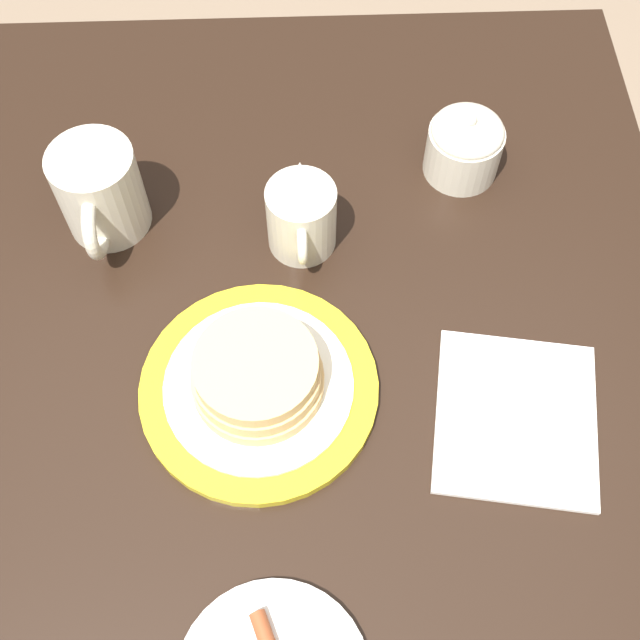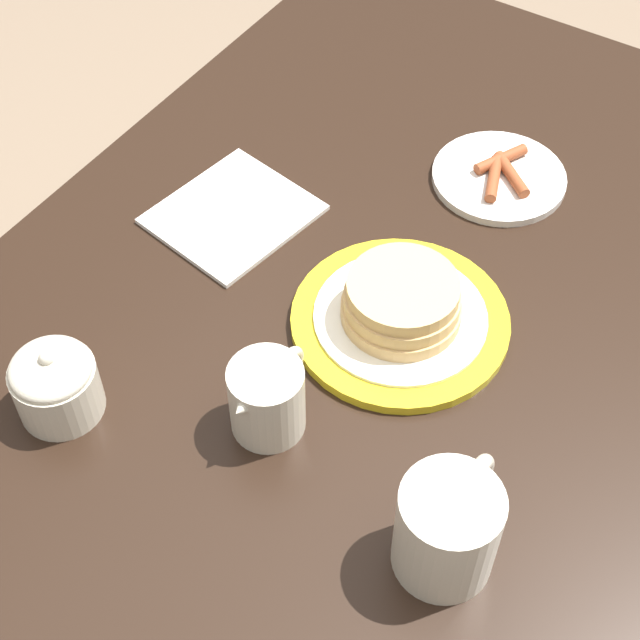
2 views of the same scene
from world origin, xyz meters
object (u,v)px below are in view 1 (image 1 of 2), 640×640
at_px(coffee_mug, 100,192).
at_px(creamer_pitcher, 301,216).
at_px(sugar_bowl, 465,145).
at_px(pancake_plate, 258,381).
at_px(napkin, 516,416).

xyz_separation_m(coffee_mug, creamer_pitcher, (0.03, 0.21, -0.01)).
bearing_deg(sugar_bowl, pancake_plate, -40.05).
height_order(creamer_pitcher, sugar_bowl, creamer_pitcher).
relative_size(pancake_plate, coffee_mug, 1.85).
xyz_separation_m(sugar_bowl, napkin, (0.31, 0.02, -0.04)).
bearing_deg(coffee_mug, creamer_pitcher, 81.66).
distance_m(coffee_mug, creamer_pitcher, 0.21).
height_order(pancake_plate, sugar_bowl, sugar_bowl).
bearing_deg(coffee_mug, sugar_bowl, 99.09).
bearing_deg(sugar_bowl, napkin, 3.08).
bearing_deg(coffee_mug, napkin, 59.08).
xyz_separation_m(creamer_pitcher, sugar_bowl, (-0.09, 0.18, -0.00)).
bearing_deg(creamer_pitcher, napkin, 42.91).
relative_size(coffee_mug, napkin, 0.66).
xyz_separation_m(pancake_plate, sugar_bowl, (-0.27, 0.23, 0.02)).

